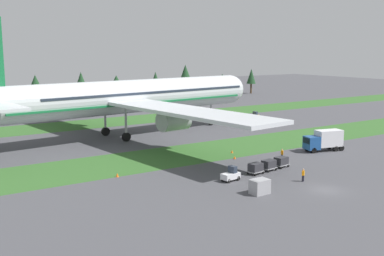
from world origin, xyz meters
TOP-DOWN VIEW (x-y plane):
  - ground_plane at (0.00, 0.00)m, footprint 400.00×400.00m
  - grass_strip_near at (0.00, 26.64)m, footprint 320.00×13.73m
  - grass_strip_far at (0.00, 66.10)m, footprint 320.00×13.73m
  - airliner at (-5.16, 46.16)m, footprint 63.75×78.64m
  - baggage_tug at (-7.18, 9.77)m, footprint 2.76×1.67m
  - cargo_dolly_lead at (-2.22, 10.52)m, footprint 2.40×1.81m
  - cargo_dolly_second at (0.65, 10.95)m, footprint 2.40×1.81m
  - cargo_dolly_third at (3.52, 11.39)m, footprint 2.40×1.81m
  - catering_truck at (17.61, 15.61)m, footprint 7.30×3.90m
  - pushback_tractor at (31.92, 50.18)m, footprint 2.72×1.57m
  - ground_crew_marshaller at (7.06, 14.85)m, footprint 0.36×0.56m
  - ground_crew_loader at (0.55, 4.23)m, footprint 0.55×0.36m
  - uld_container_0 at (-7.91, 3.37)m, footprint 2.04×1.65m
  - uld_container_1 at (-7.69, 3.38)m, footprint 2.01×1.61m
  - taxiway_marker_0 at (20.89, 22.75)m, footprint 0.44×0.44m
  - taxiway_marker_1 at (1.11, 19.35)m, footprint 0.44×0.44m
  - taxiway_marker_2 at (-19.00, 19.82)m, footprint 0.44×0.44m
  - taxiway_marker_3 at (3.49, 23.04)m, footprint 0.44×0.44m
  - distant_tree_line at (0.65, 105.12)m, footprint 157.71×9.23m

SIDE VIEW (x-z plane):
  - ground_plane at x=0.00m, z-range 0.00..0.00m
  - grass_strip_near at x=0.00m, z-range 0.00..0.01m
  - grass_strip_far at x=0.00m, z-range 0.00..0.01m
  - taxiway_marker_3 at x=3.49m, z-range 0.00..0.48m
  - taxiway_marker_1 at x=1.11m, z-range 0.00..0.51m
  - taxiway_marker_2 at x=-19.00m, z-range 0.00..0.54m
  - taxiway_marker_0 at x=20.89m, z-range 0.00..0.62m
  - baggage_tug at x=-7.18m, z-range -0.17..1.80m
  - pushback_tractor at x=31.92m, z-range -0.17..1.80m
  - uld_container_0 at x=-7.91m, z-range 0.00..1.77m
  - uld_container_1 at x=-7.69m, z-range 0.00..1.79m
  - cargo_dolly_lead at x=-2.22m, z-range 0.14..1.69m
  - cargo_dolly_second at x=0.65m, z-range 0.14..1.69m
  - cargo_dolly_third at x=3.52m, z-range 0.14..1.69m
  - ground_crew_marshaller at x=7.06m, z-range 0.08..1.82m
  - ground_crew_loader at x=0.55m, z-range 0.08..1.82m
  - catering_truck at x=17.61m, z-range 0.16..3.74m
  - distant_tree_line at x=0.65m, z-range 0.50..12.32m
  - airliner at x=-5.16m, z-range -3.18..19.26m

